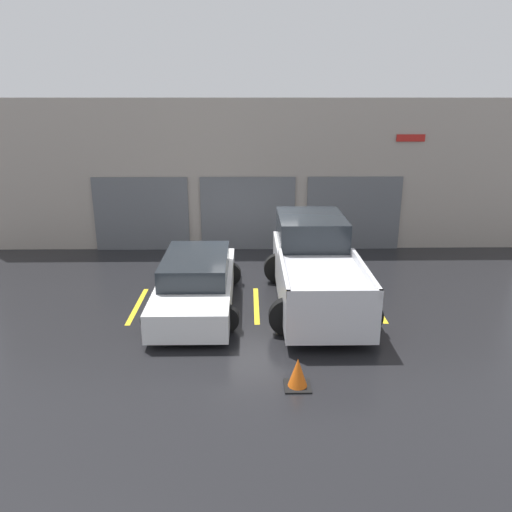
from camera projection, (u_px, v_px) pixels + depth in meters
ground_plane at (255, 280)px, 13.85m from camera, size 28.00×28.00×0.00m
shophouse_building at (254, 176)px, 16.26m from camera, size 17.95×0.68×4.83m
pickup_truck at (315, 267)px, 12.20m from camera, size 2.43×5.04×1.91m
sedan_white at (196, 282)px, 11.99m from camera, size 2.11×4.58×1.25m
parking_stripe_far_left at (137, 306)px, 12.12m from camera, size 0.12×2.20×0.01m
parking_stripe_left at (256, 305)px, 12.16m from camera, size 0.12×2.20×0.01m
parking_stripe_centre at (374, 304)px, 12.21m from camera, size 0.12×2.20×0.01m
traffic_cone at (298, 374)px, 8.67m from camera, size 0.47×0.47×0.55m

